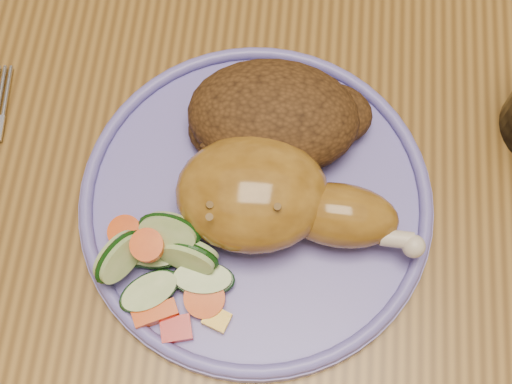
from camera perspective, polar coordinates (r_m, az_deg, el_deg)
ground at (r=1.29m, az=2.99°, el=-10.94°), size 4.00×4.00×0.00m
dining_table at (r=0.65m, az=5.84°, el=0.38°), size 0.90×1.40×0.75m
plate at (r=0.54m, az=-0.00°, el=-0.83°), size 0.27×0.27×0.01m
plate_rim at (r=0.53m, az=-0.00°, el=-0.40°), size 0.27×0.27×0.01m
chicken_leg at (r=0.51m, az=1.42°, el=-0.54°), size 0.18×0.10×0.06m
rice_pilaf at (r=0.54m, az=1.71°, el=6.01°), size 0.14×0.10×0.06m
vegetable_pile at (r=0.51m, az=-7.45°, el=-5.59°), size 0.11×0.10×0.05m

